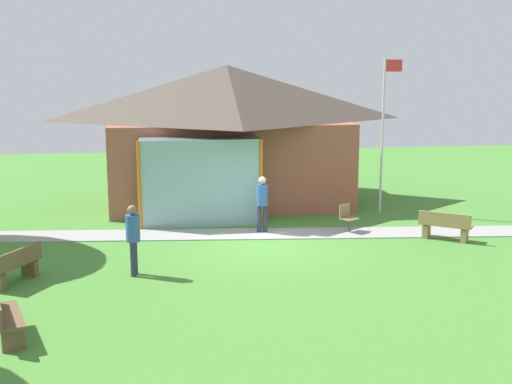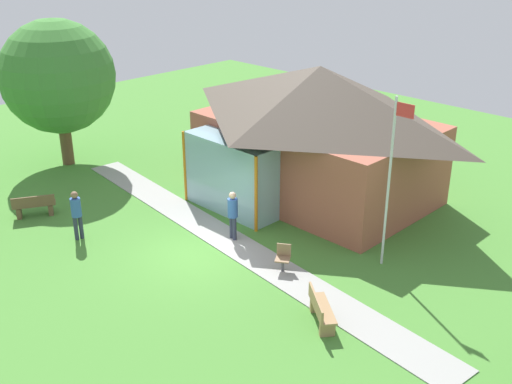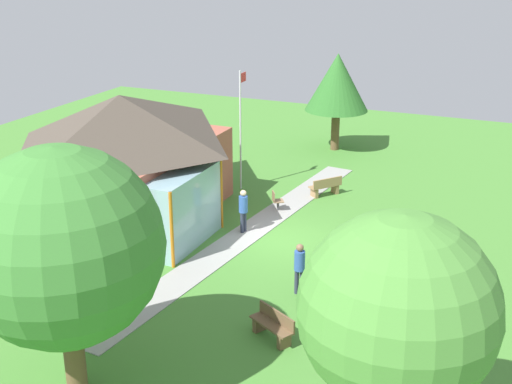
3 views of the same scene
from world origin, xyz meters
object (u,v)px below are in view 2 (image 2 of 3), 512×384
Objects in this scene: bench_mid_left at (34,206)px; tree_west_hedge at (58,77)px; flagpole at (390,176)px; pavilion at (314,130)px; visitor_on_path at (233,212)px; bench_mid_right at (321,310)px; patio_chair_lawn_spare at (283,259)px; visitor_strolling_lawn at (76,211)px.

bench_mid_left is 6.47m from tree_west_hedge.
flagpole is 12.77m from bench_mid_left.
visitor_on_path is (0.57, -4.81, -1.62)m from pavilion.
bench_mid_right is 16.07m from tree_west_hedge.
bench_mid_right is 2.87m from patio_chair_lawn_spare.
visitor_strolling_lawn is (-8.26, -5.81, -1.96)m from flagpole.
bench_mid_left is at bearing -151.28° from flagpole.
visitor_on_path reaches higher than bench_mid_left.
flagpole is 4.08m from patio_chair_lawn_spare.
visitor_on_path is (-4.53, -2.17, -1.96)m from flagpole.
visitor_strolling_lawn is at bearing -56.94° from bench_mid_left.
pavilion is 6.17× the size of bench_mid_left.
visitor_strolling_lawn is at bearing -144.91° from flagpole.
flagpole is 3.09× the size of visitor_strolling_lawn.
visitor_strolling_lawn is at bearing -124.83° from visitor_on_path.
visitor_strolling_lawn is at bearing -5.41° from patio_chair_lawn_spare.
bench_mid_left is 9.68m from patio_chair_lawn_spare.
bench_mid_right is at bearing -80.99° from flagpole.
visitor_on_path reaches higher than bench_mid_right.
tree_west_hedge is (-4.04, 3.66, 3.49)m from bench_mid_left.
visitor_strolling_lawn is 1.00× the size of visitor_on_path.
patio_chair_lawn_spare is 0.49× the size of visitor_on_path.
bench_mid_left is 0.88× the size of visitor_on_path.
visitor_on_path is (-5.14, 1.65, 0.62)m from bench_mid_right.
bench_mid_right is (0.61, -3.82, -2.58)m from flagpole.
tree_west_hedge is (-10.48, -0.18, 2.87)m from visitor_on_path.
flagpole reaches higher than bench_mid_left.
patio_chair_lawn_spare reaches higher than bench_mid_right.
bench_mid_right is at bearing -67.88° from visitor_strolling_lawn.
bench_mid_left is at bearing -42.17° from tree_west_hedge.
patio_chair_lawn_spare is at bearing -58.46° from pavilion.
bench_mid_left is at bearing -11.76° from patio_chair_lawn_spare.
flagpole is 3.52× the size of bench_mid_left.
visitor_on_path reaches higher than patio_chair_lawn_spare.
flagpole is 0.85× the size of tree_west_hedge.
patio_chair_lawn_spare is at bearing -52.93° from visitor_strolling_lawn.
bench_mid_left is (-10.97, -6.01, -2.58)m from flagpole.
pavilion is 5.41× the size of visitor_on_path.
visitor_on_path is (6.44, 3.84, 0.62)m from bench_mid_left.
pavilion is 10.69m from bench_mid_left.
bench_mid_right is at bearing 119.80° from patio_chair_lawn_spare.
flagpole is at bearing -160.77° from patio_chair_lawn_spare.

